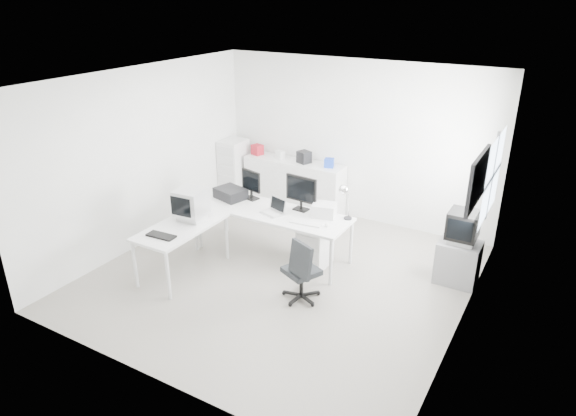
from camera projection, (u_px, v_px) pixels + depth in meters
The scene contains 30 objects.
floor at pixel (281, 276), 7.44m from camera, with size 5.00×5.00×0.01m, color #AFA89D.
ceiling at pixel (280, 80), 6.34m from camera, with size 5.00×5.00×0.01m, color white.
back_wall at pixel (354, 142), 8.88m from camera, with size 5.00×0.02×2.80m, color silver.
left_wall at pixel (144, 158), 8.04m from camera, with size 0.02×5.00×2.80m, color silver.
right_wall at pixel (472, 225), 5.74m from camera, with size 0.02×5.00×2.80m, color silver.
window at pixel (493, 177), 6.62m from camera, with size 0.02×1.20×1.10m, color white, non-canonical shape.
wall_picture at pixel (478, 180), 5.63m from camera, with size 0.04×0.90×0.60m, color black, non-canonical shape.
main_desk at pixel (273, 233), 7.88m from camera, with size 2.40×0.80×0.75m, color silver, non-canonical shape.
side_desk at pixel (183, 249), 7.40m from camera, with size 0.70×1.40×0.75m, color silver, non-canonical shape.
drawer_pedestal at pixel (315, 247), 7.63m from camera, with size 0.40×0.50×0.60m, color silver.
inkjet_printer at pixel (231, 193), 8.17m from camera, with size 0.47×0.36×0.17m, color black.
lcd_monitor_small at pixel (251, 184), 8.09m from camera, with size 0.39×0.22×0.49m, color black, non-canonical shape.
lcd_monitor_large at pixel (301, 193), 7.67m from camera, with size 0.52×0.21×0.54m, color black, non-canonical shape.
laptop at pixel (272, 208), 7.60m from camera, with size 0.29×0.30×0.19m, color #B7B7BA, non-canonical shape.
white_keyboard at pixel (306, 223), 7.31m from camera, with size 0.47×0.15×0.02m, color silver.
white_mouse at pixel (327, 225), 7.21m from camera, with size 0.06×0.06×0.06m, color silver.
laser_printer at pixel (324, 210), 7.53m from camera, with size 0.33×0.29×0.19m, color silver.
desk_lamp at pixel (348, 205), 7.39m from camera, with size 0.14×0.14×0.43m, color silver, non-canonical shape.
crt_monitor at pixel (191, 206), 7.37m from camera, with size 0.37×0.37×0.43m, color #B7B7BA, non-canonical shape.
black_keyboard at pixel (161, 236), 6.93m from camera, with size 0.41×0.16×0.03m, color black.
office_chair at pixel (302, 268), 6.73m from camera, with size 0.53×0.53×0.93m, color #242628, non-canonical shape.
tv_cabinet at pixel (458, 262), 7.19m from camera, with size 0.56×0.46×0.62m, color slate.
crt_tv at pixel (463, 228), 6.98m from camera, with size 0.50×0.48×0.45m, color black, non-canonical shape.
sideboard at pixel (294, 185), 9.51m from camera, with size 1.90×0.48×0.95m, color silver.
clutter_box_a at pixel (257, 150), 9.66m from camera, with size 0.19×0.17×0.19m, color maroon.
clutter_box_b at pixel (280, 155), 9.44m from camera, with size 0.15×0.13×0.15m, color silver.
clutter_box_c at pixel (304, 157), 9.19m from camera, with size 0.21×0.19×0.21m, color black.
clutter_box_d at pixel (329, 163), 8.97m from camera, with size 0.16×0.14×0.16m, color #193BB0.
clutter_bottle at pixel (245, 146), 9.82m from camera, with size 0.07×0.07×0.22m, color silver.
filing_cabinet at pixel (234, 171), 9.89m from camera, with size 0.42×0.50×1.21m, color silver.
Camera 1 is at (3.31, -5.54, 3.83)m, focal length 32.00 mm.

